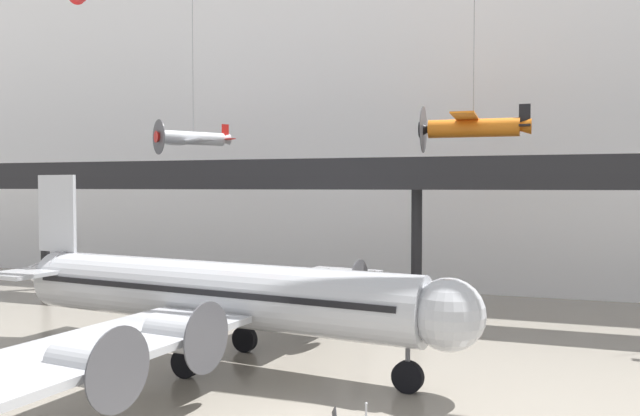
% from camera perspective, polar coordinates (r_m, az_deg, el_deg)
% --- Properties ---
extents(hangar_back_wall, '(140.00, 3.00, 29.76)m').
position_cam_1_polar(hangar_back_wall, '(51.77, 11.02, 9.21)').
color(hangar_back_wall, white).
rests_on(hangar_back_wall, ground).
extents(mezzanine_walkway, '(110.00, 3.20, 10.15)m').
position_cam_1_polar(mezzanine_walkway, '(39.92, 8.60, 2.16)').
color(mezzanine_walkway, black).
rests_on(mezzanine_walkway, ground).
extents(airliner_silver_main, '(26.00, 29.70, 8.97)m').
position_cam_1_polar(airliner_silver_main, '(30.09, -9.96, -7.76)').
color(airliner_silver_main, '#B7BABF').
rests_on(airliner_silver_main, ground).
extents(suspended_plane_orange_highwing, '(6.97, 8.58, 12.72)m').
position_cam_1_polar(suspended_plane_orange_highwing, '(41.16, 13.84, 7.20)').
color(suspended_plane_orange_highwing, orange).
extents(suspended_plane_silver_racer, '(6.43, 6.01, 12.57)m').
position_cam_1_polar(suspended_plane_silver_racer, '(48.13, -11.51, 6.26)').
color(suspended_plane_silver_racer, silver).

